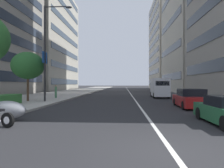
# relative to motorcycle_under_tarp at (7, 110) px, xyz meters

# --- Properties ---
(ground_plane) EXTENTS (400.00, 400.00, 0.00)m
(ground_plane) POSITION_rel_motorcycle_under_tarp_xyz_m (-4.38, -7.12, -0.54)
(ground_plane) COLOR #262628
(sidewalk_right_plaza) EXTENTS (160.00, 9.44, 0.15)m
(sidewalk_right_plaza) POSITION_rel_motorcycle_under_tarp_xyz_m (25.62, 5.02, -0.46)
(sidewalk_right_plaza) COLOR #B2ADA3
(sidewalk_right_plaza) RESTS_ON ground
(lane_centre_stripe) EXTENTS (110.00, 0.16, 0.01)m
(lane_centre_stripe) POSITION_rel_motorcycle_under_tarp_xyz_m (30.62, -7.12, -0.53)
(lane_centre_stripe) COLOR silver
(lane_centre_stripe) RESTS_ON ground
(motorcycle_under_tarp) EXTENTS (1.29, 2.25, 0.99)m
(motorcycle_under_tarp) POSITION_rel_motorcycle_under_tarp_xyz_m (0.00, 0.00, 0.00)
(motorcycle_under_tarp) COLOR gray
(motorcycle_under_tarp) RESTS_ON ground
(car_lead_in_lane) EXTENTS (4.64, 2.10, 1.45)m
(car_lead_in_lane) POSITION_rel_motorcycle_under_tarp_xyz_m (6.22, -10.98, 0.13)
(car_lead_in_lane) COLOR maroon
(car_lead_in_lane) RESTS_ON ground
(delivery_van_ahead) EXTENTS (5.37, 2.18, 2.54)m
(delivery_van_ahead) POSITION_rel_motorcycle_under_tarp_xyz_m (17.93, -10.64, 0.82)
(delivery_van_ahead) COLOR silver
(delivery_van_ahead) RESTS_ON ground
(street_lamp_with_banners) EXTENTS (1.26, 2.75, 9.19)m
(street_lamp_with_banners) POSITION_rel_motorcycle_under_tarp_xyz_m (9.49, 1.39, 5.00)
(street_lamp_with_banners) COLOR #232326
(street_lamp_with_banners) RESTS_ON sidewalk_right_plaza
(street_tree_mid_sidewalk) EXTENTS (3.12, 3.12, 4.80)m
(street_tree_mid_sidewalk) POSITION_rel_motorcycle_under_tarp_xyz_m (9.67, 3.52, 3.08)
(street_tree_mid_sidewalk) COLOR #473323
(street_tree_mid_sidewalk) RESTS_ON sidewalk_right_plaza
(pedestrian_on_plaza) EXTENTS (0.46, 0.36, 1.55)m
(pedestrian_on_plaza) POSITION_rel_motorcycle_under_tarp_xyz_m (14.40, 2.31, 0.39)
(pedestrian_on_plaza) COLOR #3F724C
(pedestrian_on_plaza) RESTS_ON sidewalk_right_plaza
(office_tower_near_left) EXTENTS (26.07, 20.71, 31.63)m
(office_tower_near_left) POSITION_rel_motorcycle_under_tarp_xyz_m (64.78, -26.84, 15.28)
(office_tower_near_left) COLOR beige
(office_tower_near_left) RESTS_ON ground
(office_tower_behind_plaza) EXTENTS (30.29, 14.49, 29.80)m
(office_tower_behind_plaza) POSITION_rel_motorcycle_under_tarp_xyz_m (50.02, 17.94, 14.36)
(office_tower_behind_plaza) COLOR #B7B2A3
(office_tower_behind_plaza) RESTS_ON ground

